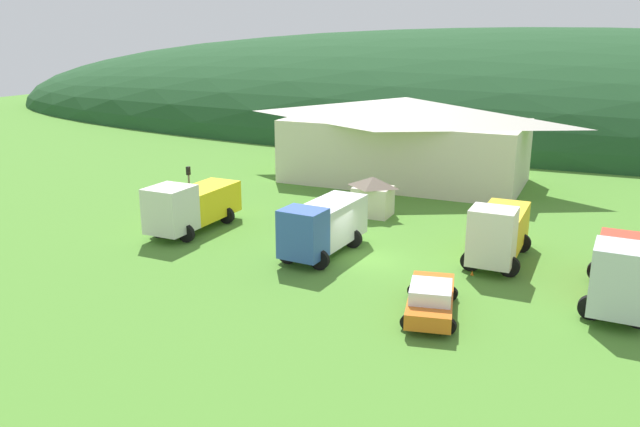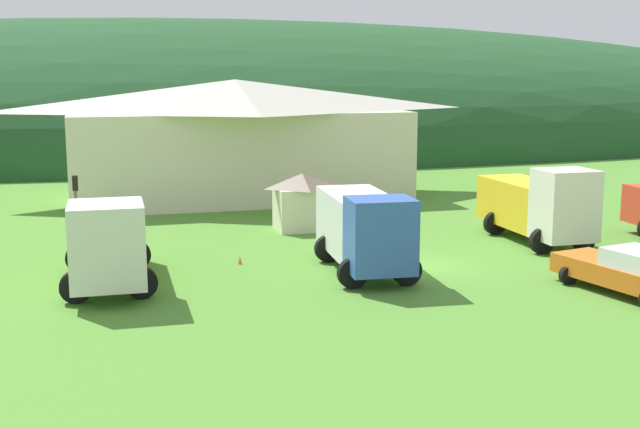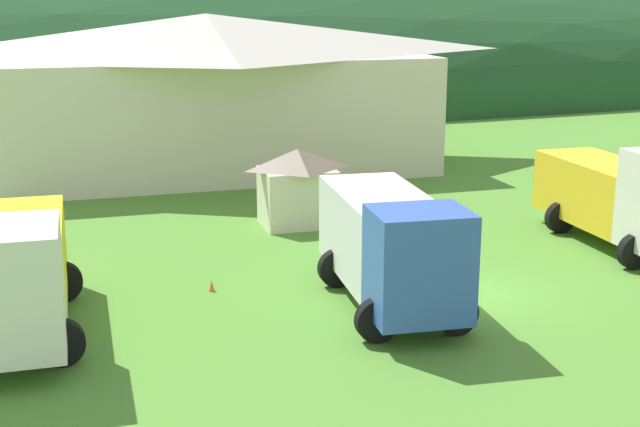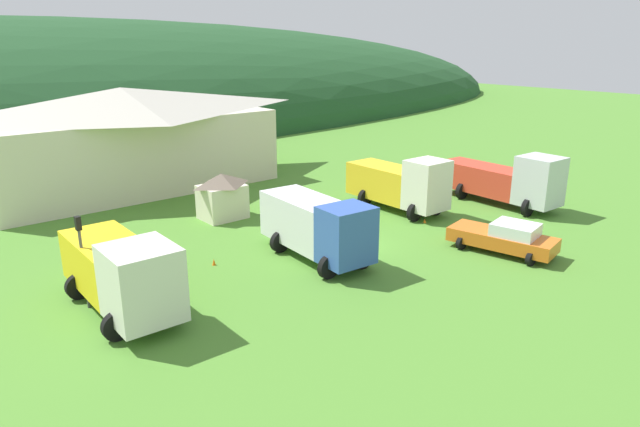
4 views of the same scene
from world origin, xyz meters
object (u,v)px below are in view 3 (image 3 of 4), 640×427
at_px(depot_building, 208,90).
at_px(play_shed_cream, 298,186).
at_px(flatbed_truck_yellow, 11,270).
at_px(box_truck_blue, 391,243).
at_px(traffic_cone_mid_row, 212,291).
at_px(heavy_rig_striped, 626,195).

bearing_deg(depot_building, play_shed_cream, -83.83).
bearing_deg(flatbed_truck_yellow, box_truck_blue, 87.73).
bearing_deg(box_truck_blue, traffic_cone_mid_row, -116.21).
relative_size(flatbed_truck_yellow, heavy_rig_striped, 1.06).
bearing_deg(box_truck_blue, depot_building, -171.83).
xyz_separation_m(depot_building, play_shed_cream, (1.22, -11.32, -2.26)).
bearing_deg(heavy_rig_striped, play_shed_cream, -120.94).
bearing_deg(traffic_cone_mid_row, heavy_rig_striped, 1.59).
bearing_deg(traffic_cone_mid_row, box_truck_blue, -30.49).
bearing_deg(play_shed_cream, flatbed_truck_yellow, -138.75).
bearing_deg(play_shed_cream, depot_building, 96.17).
bearing_deg(flatbed_truck_yellow, depot_building, 158.54).
bearing_deg(traffic_cone_mid_row, play_shed_cream, 55.77).
bearing_deg(play_shed_cream, heavy_rig_striped, -31.67).
relative_size(play_shed_cream, box_truck_blue, 0.40).
distance_m(flatbed_truck_yellow, heavy_rig_striped, 19.01).
distance_m(flatbed_truck_yellow, traffic_cone_mid_row, 5.79).
bearing_deg(heavy_rig_striped, depot_building, -147.33).
xyz_separation_m(depot_building, heavy_rig_striped, (10.70, -17.17, -1.92)).
distance_m(depot_building, play_shed_cream, 11.61).
distance_m(play_shed_cream, box_truck_blue, 8.82).
bearing_deg(box_truck_blue, flatbed_truck_yellow, -89.20).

